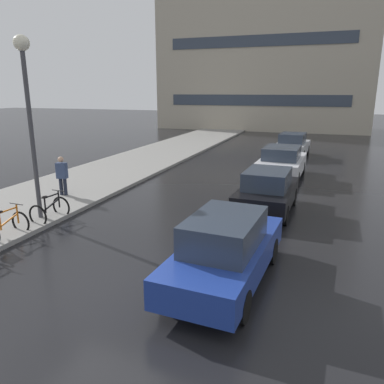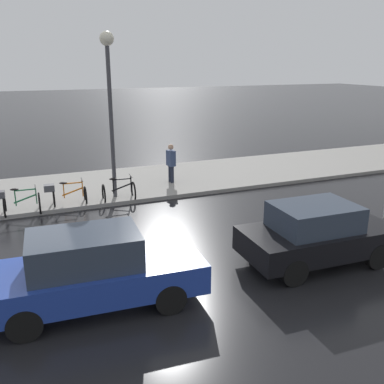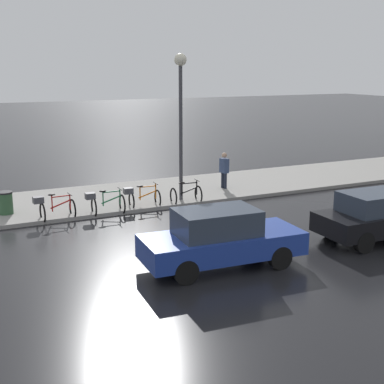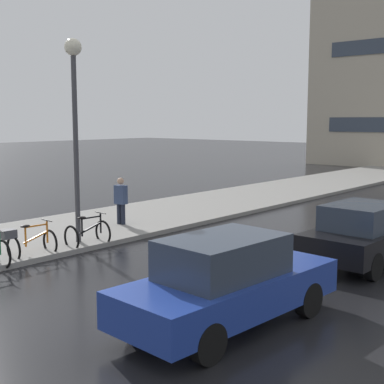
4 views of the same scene
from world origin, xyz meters
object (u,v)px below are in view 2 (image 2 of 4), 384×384
car_black (317,234)px  streetlamp (109,84)px  car_blue (92,271)px  bicycle_second (17,202)px  pedestrian (171,162)px  bicycle_farthest (119,192)px  bicycle_third (65,194)px

car_black → streetlamp: streetlamp is taller
car_black → streetlamp: size_ratio=0.67×
car_blue → bicycle_second: bearing=-168.1°
pedestrian → car_blue: bearing=-29.8°
bicycle_farthest → streetlamp: size_ratio=0.20×
car_blue → streetlamp: 7.77m
pedestrian → bicycle_second: bearing=-75.2°
car_blue → bicycle_third: bearing=178.3°
bicycle_second → bicycle_farthest: size_ratio=1.20×
bicycle_farthest → pedestrian: bearing=119.3°
pedestrian → car_black: bearing=6.8°
bicycle_third → car_black: (6.68, 5.22, 0.30)m
car_blue → car_black: bearing=89.0°
bicycle_third → car_black: 8.49m
bicycle_farthest → streetlamp: 3.70m
car_blue → streetlamp: size_ratio=0.77×
bicycle_second → pedestrian: (-1.53, 5.79, 0.46)m
streetlamp → bicycle_third: bearing=-84.1°
bicycle_second → car_black: 9.28m
car_blue → streetlamp: (-6.77, 1.95, 3.28)m
car_black → pedestrian: bearing=-173.2°
bicycle_second → bicycle_third: (-0.31, 1.52, -0.01)m
bicycle_second → car_blue: bearing=11.9°
bicycle_third → car_black: size_ratio=0.36×
bicycle_second → car_blue: 6.42m
bicycle_second → car_black: bearing=46.6°
bicycle_second → bicycle_third: same height
bicycle_second → bicycle_third: 1.55m
car_black → bicycle_second: bearing=-133.4°
streetlamp → bicycle_second: bearing=-81.4°
bicycle_third → streetlamp: size_ratio=0.24×
pedestrian → streetlamp: (1.03, -2.52, 3.13)m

